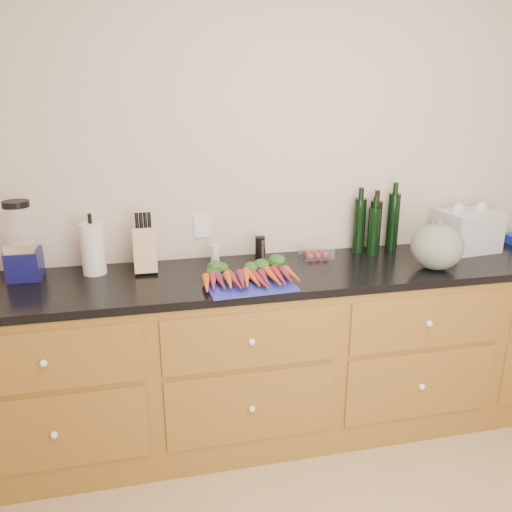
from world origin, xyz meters
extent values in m
cube|color=beige|center=(0.00, 1.62, 1.30)|extent=(4.10, 0.05, 2.60)
cube|color=brown|center=(0.00, 1.30, 0.45)|extent=(3.60, 0.60, 0.90)
cube|color=brown|center=(-1.35, 0.99, 0.72)|extent=(0.82, 0.01, 0.28)
sphere|color=white|center=(-1.35, 0.98, 0.72)|extent=(0.03, 0.03, 0.03)
cube|color=brown|center=(-1.35, 0.99, 0.36)|extent=(0.82, 0.01, 0.38)
sphere|color=white|center=(-1.35, 0.98, 0.36)|extent=(0.03, 0.03, 0.03)
cube|color=brown|center=(-0.45, 0.99, 0.72)|extent=(0.82, 0.01, 0.28)
sphere|color=white|center=(-0.45, 0.98, 0.72)|extent=(0.03, 0.03, 0.03)
cube|color=brown|center=(-0.45, 0.99, 0.36)|extent=(0.82, 0.01, 0.38)
sphere|color=white|center=(-0.45, 0.98, 0.36)|extent=(0.03, 0.03, 0.03)
cube|color=brown|center=(0.45, 0.99, 0.72)|extent=(0.82, 0.01, 0.28)
sphere|color=white|center=(0.45, 0.98, 0.72)|extent=(0.03, 0.03, 0.03)
cube|color=brown|center=(0.45, 0.99, 0.36)|extent=(0.82, 0.01, 0.38)
sphere|color=white|center=(0.45, 0.98, 0.36)|extent=(0.03, 0.03, 0.03)
cube|color=black|center=(0.00, 1.30, 0.92)|extent=(3.64, 0.62, 0.04)
cube|color=#222AA6|center=(-0.43, 1.14, 0.95)|extent=(0.42, 0.33, 0.01)
cone|color=#D85119|center=(-0.63, 1.12, 0.97)|extent=(0.04, 0.20, 0.04)
cone|color=maroon|center=(-0.60, 1.12, 0.97)|extent=(0.04, 0.20, 0.04)
cone|color=maroon|center=(-0.57, 1.12, 0.97)|extent=(0.04, 0.20, 0.04)
cone|color=#D85119|center=(-0.54, 1.12, 0.97)|extent=(0.04, 0.20, 0.04)
cone|color=maroon|center=(-0.51, 1.12, 0.97)|extent=(0.04, 0.20, 0.04)
cone|color=maroon|center=(-0.47, 1.12, 0.97)|extent=(0.04, 0.20, 0.04)
cone|color=#D85119|center=(-0.44, 1.12, 0.97)|extent=(0.04, 0.20, 0.04)
ellipsoid|color=#1C561F|center=(-0.54, 1.27, 0.98)|extent=(0.20, 0.12, 0.06)
cone|color=#D85119|center=(-0.42, 1.12, 0.97)|extent=(0.04, 0.20, 0.04)
cone|color=maroon|center=(-0.38, 1.12, 0.97)|extent=(0.04, 0.20, 0.04)
cone|color=maroon|center=(-0.35, 1.12, 0.97)|extent=(0.04, 0.20, 0.04)
cone|color=#D85119|center=(-0.32, 1.12, 0.97)|extent=(0.04, 0.20, 0.04)
cone|color=maroon|center=(-0.29, 1.12, 0.97)|extent=(0.04, 0.20, 0.04)
cone|color=maroon|center=(-0.26, 1.12, 0.97)|extent=(0.04, 0.20, 0.04)
cone|color=#D85119|center=(-0.23, 1.12, 0.97)|extent=(0.04, 0.20, 0.04)
ellipsoid|color=#1C561F|center=(-0.32, 1.27, 0.98)|extent=(0.20, 0.12, 0.06)
ellipsoid|color=#586857|center=(0.56, 1.16, 1.06)|extent=(0.26, 0.26, 0.24)
cube|color=#10104D|center=(-1.48, 1.46, 1.01)|extent=(0.15, 0.15, 0.14)
cube|color=silver|center=(-1.48, 1.43, 1.11)|extent=(0.13, 0.09, 0.04)
cylinder|color=white|center=(-1.48, 1.46, 1.20)|extent=(0.12, 0.12, 0.20)
cylinder|color=black|center=(-1.48, 1.46, 1.31)|extent=(0.12, 0.12, 0.03)
cylinder|color=silver|center=(-1.16, 1.46, 1.07)|extent=(0.12, 0.12, 0.26)
cube|color=tan|center=(-0.90, 1.44, 1.05)|extent=(0.11, 0.11, 0.22)
cylinder|color=silver|center=(-0.54, 1.48, 0.99)|extent=(0.05, 0.05, 0.11)
cylinder|color=black|center=(-0.30, 1.48, 1.01)|extent=(0.05, 0.05, 0.13)
cylinder|color=white|center=(-0.29, 1.48, 1.00)|extent=(0.05, 0.05, 0.12)
cube|color=white|center=(0.02, 1.47, 0.98)|extent=(0.17, 0.13, 0.08)
cylinder|color=black|center=(0.29, 1.52, 1.09)|extent=(0.07, 0.07, 0.31)
cylinder|color=black|center=(0.39, 1.53, 1.08)|extent=(0.07, 0.07, 0.29)
cylinder|color=black|center=(0.49, 1.52, 1.11)|extent=(0.07, 0.07, 0.33)
cylinder|color=black|center=(0.35, 1.46, 1.07)|extent=(0.07, 0.07, 0.27)
camera|label=1|loc=(-0.87, -1.03, 1.80)|focal=35.00mm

